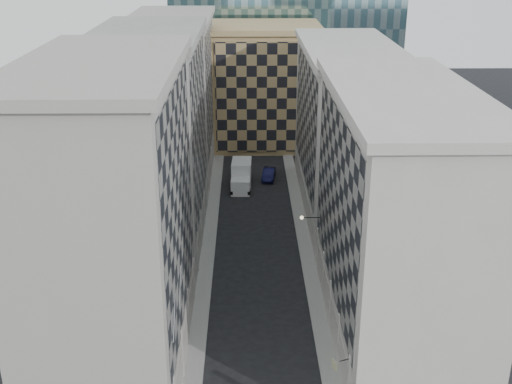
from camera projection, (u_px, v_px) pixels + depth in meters
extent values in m
cube|color=gray|center=(208.00, 247.00, 69.17)|extent=(1.50, 100.00, 0.15)
cube|color=gray|center=(305.00, 247.00, 69.33)|extent=(1.50, 100.00, 0.15)
cube|color=#A29B91|center=(112.00, 225.00, 47.20)|extent=(10.00, 22.00, 23.00)
cube|color=gray|center=(178.00, 206.00, 46.72)|extent=(0.25, 19.36, 18.00)
cube|color=#A29B91|center=(183.00, 338.00, 50.96)|extent=(0.45, 21.12, 3.20)
cube|color=#A29B91|center=(98.00, 64.00, 42.79)|extent=(10.80, 22.80, 0.70)
cylinder|color=#A29B91|center=(178.00, 353.00, 48.18)|extent=(0.90, 0.90, 4.40)
cylinder|color=#A29B91|center=(184.00, 313.00, 53.28)|extent=(0.90, 0.90, 4.40)
cylinder|color=#A29B91|center=(189.00, 280.00, 58.39)|extent=(0.90, 0.90, 4.40)
cube|color=gray|center=(153.00, 142.00, 67.80)|extent=(10.00, 22.00, 22.00)
cube|color=gray|center=(198.00, 129.00, 67.32)|extent=(0.25, 19.36, 17.00)
cube|color=gray|center=(201.00, 223.00, 71.37)|extent=(0.45, 21.12, 3.20)
cube|color=gray|center=(146.00, 33.00, 63.58)|extent=(10.80, 22.80, 0.70)
cylinder|color=gray|center=(194.00, 252.00, 63.49)|extent=(0.90, 0.90, 4.40)
cylinder|color=gray|center=(198.00, 228.00, 68.60)|extent=(0.90, 0.90, 4.40)
cylinder|color=gray|center=(201.00, 208.00, 73.70)|extent=(0.90, 0.90, 4.40)
cylinder|color=gray|center=(204.00, 191.00, 78.81)|extent=(0.90, 0.90, 4.40)
cube|color=#A29B91|center=(174.00, 98.00, 88.41)|extent=(10.00, 22.00, 21.00)
cube|color=gray|center=(209.00, 87.00, 87.92)|extent=(0.25, 19.36, 16.00)
cube|color=#A29B91|center=(211.00, 159.00, 91.79)|extent=(0.45, 21.12, 3.20)
cube|color=#A29B91|center=(170.00, 17.00, 84.37)|extent=(10.80, 22.80, 0.70)
cylinder|color=#A29B91|center=(206.00, 175.00, 83.91)|extent=(0.90, 0.90, 4.40)
cylinder|color=#A29B91|center=(208.00, 161.00, 89.01)|extent=(0.90, 0.90, 4.40)
cylinder|color=#A29B91|center=(210.00, 149.00, 94.12)|extent=(0.90, 0.90, 4.40)
cylinder|color=#A29B91|center=(212.00, 138.00, 99.22)|extent=(0.90, 0.90, 4.40)
cube|color=#B9B3AA|center=(396.00, 220.00, 51.80)|extent=(10.00, 26.00, 20.00)
cube|color=gray|center=(337.00, 203.00, 51.17)|extent=(0.25, 22.88, 15.00)
cube|color=#B9B3AA|center=(332.00, 309.00, 54.85)|extent=(0.45, 24.96, 3.20)
cube|color=#B9B3AA|center=(407.00, 94.00, 47.95)|extent=(10.80, 26.80, 0.70)
cylinder|color=#B9B3AA|center=(354.00, 382.00, 44.98)|extent=(0.90, 0.90, 4.40)
cylinder|color=#B9B3AA|center=(343.00, 339.00, 49.81)|extent=(0.90, 0.90, 4.40)
cylinder|color=#B9B3AA|center=(334.00, 303.00, 54.63)|extent=(0.90, 0.90, 4.40)
cylinder|color=#B9B3AA|center=(327.00, 274.00, 59.46)|extent=(0.90, 0.90, 4.40)
cylinder|color=#B9B3AA|center=(321.00, 248.00, 64.29)|extent=(0.90, 0.90, 4.40)
cube|color=#B9B3AA|center=(347.00, 131.00, 77.05)|extent=(10.00, 28.00, 19.00)
cube|color=gray|center=(306.00, 119.00, 76.41)|extent=(0.25, 24.64, 14.00)
cube|color=#B9B3AA|center=(305.00, 192.00, 79.91)|extent=(0.45, 26.88, 3.20)
cube|color=#B9B3AA|center=(351.00, 48.00, 73.38)|extent=(10.80, 28.80, 0.70)
cube|color=tan|center=(265.00, 88.00, 101.23)|extent=(16.00, 14.00, 18.00)
cube|color=tan|center=(267.00, 98.00, 94.64)|extent=(15.20, 0.25, 16.50)
cube|color=tan|center=(266.00, 27.00, 97.73)|extent=(16.80, 14.80, 0.80)
cube|color=#302A25|center=(252.00, 42.00, 112.33)|extent=(6.00, 6.00, 28.00)
cylinder|color=gray|center=(174.00, 318.00, 42.08)|extent=(0.10, 2.33, 2.33)
cylinder|color=gray|center=(180.00, 287.00, 45.79)|extent=(0.10, 2.33, 2.33)
cylinder|color=black|center=(311.00, 218.00, 61.48)|extent=(1.80, 0.08, 0.08)
sphere|color=#FFE5B2|center=(302.00, 218.00, 61.47)|extent=(0.36, 0.36, 0.36)
cube|color=silver|center=(241.00, 186.00, 83.54)|extent=(2.57, 2.78, 2.02)
cube|color=silver|center=(242.00, 173.00, 85.97)|extent=(2.74, 4.13, 3.47)
cylinder|color=black|center=(232.00, 192.00, 82.92)|extent=(0.38, 1.02, 1.01)
cylinder|color=black|center=(249.00, 192.00, 82.87)|extent=(0.38, 1.02, 1.01)
cylinder|color=black|center=(234.00, 178.00, 87.70)|extent=(0.38, 1.02, 1.01)
cylinder|color=black|center=(250.00, 178.00, 87.65)|extent=(0.38, 1.02, 1.01)
imported|color=#0F1038|center=(269.00, 174.00, 88.47)|extent=(2.20, 4.76, 1.51)
cylinder|color=black|center=(345.00, 360.00, 44.10)|extent=(0.78, 0.35, 0.06)
cube|color=#B9B588|center=(334.00, 365.00, 44.24)|extent=(0.31, 0.68, 0.71)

